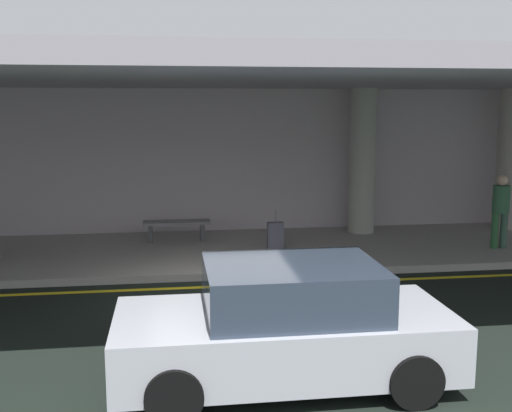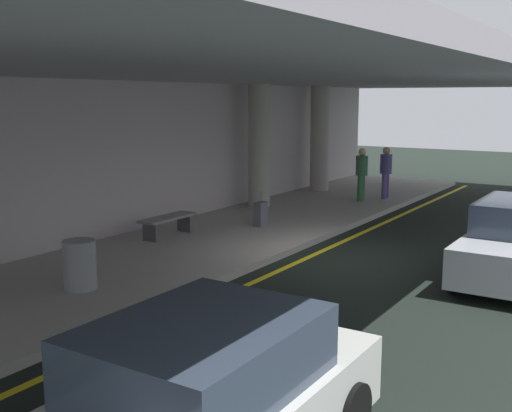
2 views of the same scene
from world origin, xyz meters
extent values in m
plane|color=black|center=(0.00, 0.00, 0.00)|extent=(60.00, 60.00, 0.00)
cube|color=#A5A09B|center=(0.00, 3.10, 0.07)|extent=(26.00, 4.20, 0.15)
cube|color=yellow|center=(0.00, 0.58, 0.00)|extent=(26.00, 0.14, 0.01)
cylinder|color=#A4A699|center=(4.00, 4.49, 1.97)|extent=(0.66, 0.66, 3.65)
cylinder|color=#ABA49B|center=(8.00, 4.49, 1.97)|extent=(0.66, 0.66, 3.65)
cube|color=#96919A|center=(0.00, 2.60, 3.95)|extent=(28.00, 13.20, 0.30)
cube|color=#BBAFB3|center=(0.00, 5.35, 1.90)|extent=(26.00, 0.30, 3.80)
cube|color=#AEB2BB|center=(0.49, -3.58, 0.55)|extent=(4.10, 1.80, 0.70)
cube|color=#2D3847|center=(0.59, -3.58, 1.20)|extent=(2.10, 1.60, 0.60)
cylinder|color=black|center=(1.84, -2.73, 0.32)|extent=(0.64, 0.22, 0.64)
cylinder|color=black|center=(1.84, -4.43, 0.32)|extent=(0.64, 0.22, 0.64)
cylinder|color=black|center=(-0.86, -2.73, 0.32)|extent=(0.64, 0.22, 0.64)
cylinder|color=black|center=(-0.86, -4.43, 0.32)|extent=(0.64, 0.22, 0.64)
cylinder|color=#2E6538|center=(6.45, 2.26, 0.56)|extent=(0.16, 0.16, 0.82)
cylinder|color=#3E5F4E|center=(6.67, 2.26, 0.56)|extent=(0.16, 0.16, 0.82)
cylinder|color=#356645|center=(6.56, 2.26, 1.28)|extent=(0.38, 0.38, 0.62)
sphere|color=beige|center=(6.56, 2.26, 1.71)|extent=(0.24, 0.24, 0.24)
cube|color=#575566|center=(1.48, 2.84, 0.46)|extent=(0.36, 0.22, 0.62)
cylinder|color=slate|center=(1.48, 2.84, 0.91)|extent=(0.02, 0.02, 0.28)
cube|color=slate|center=(-0.72, 4.06, 0.60)|extent=(1.60, 0.50, 0.06)
cube|color=#4C4C51|center=(-1.34, 4.06, 0.36)|extent=(0.10, 0.40, 0.42)
cube|color=#4C4C51|center=(-0.10, 4.06, 0.36)|extent=(0.10, 0.40, 0.42)
camera|label=1|loc=(-0.85, -10.73, 3.40)|focal=43.62mm
camera|label=2|loc=(-11.80, -5.50, 3.40)|focal=43.78mm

